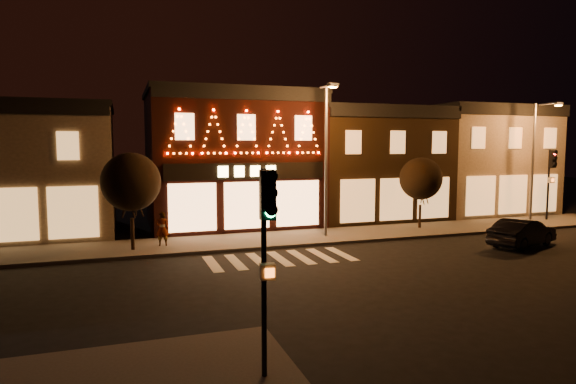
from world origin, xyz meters
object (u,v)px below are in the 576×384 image
streetlamp_mid (327,149)px  pedestrian (162,229)px  dark_sedan (522,232)px  traffic_signal_near (266,232)px

streetlamp_mid → pedestrian: bearing=165.6°
dark_sedan → pedestrian: bearing=53.7°
traffic_signal_near → pedestrian: size_ratio=2.65×
streetlamp_mid → pedestrian: streetlamp_mid is taller
traffic_signal_near → dark_sedan: 18.85m
streetlamp_mid → dark_sedan: bearing=-42.4°
dark_sedan → pedestrian: 17.80m
traffic_signal_near → streetlamp_mid: (7.56, 14.45, 1.58)m
streetlamp_mid → pedestrian: (-8.53, 0.29, -3.86)m
dark_sedan → streetlamp_mid: bearing=40.7°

